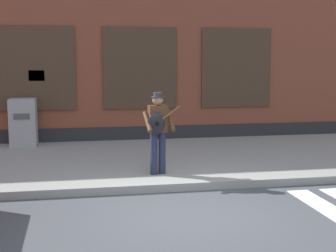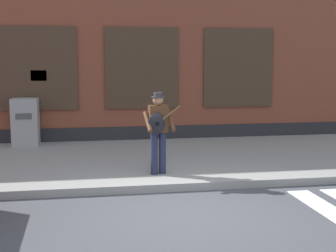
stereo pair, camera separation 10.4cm
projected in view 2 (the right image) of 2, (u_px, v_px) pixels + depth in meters
ground_plane at (189, 215)px, 7.64m from camera, size 160.00×160.00×0.00m
sidewalk at (155, 160)px, 11.52m from camera, size 28.00×5.24×0.16m
building_backdrop at (135, 36)px, 15.58m from camera, size 28.00×4.06×6.61m
busker at (158, 128)px, 9.60m from camera, size 0.74×0.57×1.70m
utility_box at (25, 122)px, 12.98m from camera, size 0.71×0.69×1.31m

